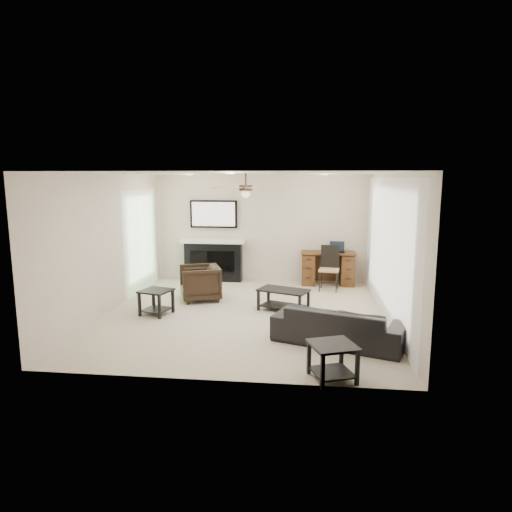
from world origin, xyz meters
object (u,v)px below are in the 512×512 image
Objects in this scene: sofa at (338,325)px; desk at (328,268)px; fireplace_unit at (213,241)px; armchair at (200,283)px; coffee_table at (283,300)px.

desk is at bearing -70.67° from sofa.
fireplace_unit reaches higher than sofa.
desk is (2.59, 1.65, 0.03)m from armchair.
sofa is 1.00× the size of fireplace_unit.
armchair is 1.79m from coffee_table.
coffee_table is (-0.90, 1.60, -0.08)m from sofa.
coffee_table is (1.70, -0.55, -0.15)m from armchair.
armchair is 0.40× the size of fireplace_unit.
sofa is 3.80m from desk.
armchair is (-2.60, 2.15, 0.07)m from sofa.
fireplace_unit is 2.74m from desk.
fireplace_unit is (-0.09, 1.73, 0.60)m from armchair.
sofa is 3.37m from armchair.
fireplace_unit is at bearing 162.43° from armchair.
fireplace_unit reaches higher than armchair.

